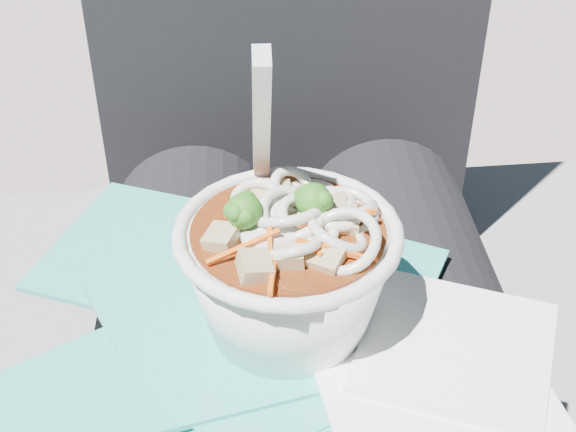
{
  "coord_description": "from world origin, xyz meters",
  "views": [
    {
      "loc": [
        -0.04,
        -0.41,
        1.01
      ],
      "look_at": [
        -0.02,
        -0.03,
        0.73
      ],
      "focal_mm": 50.0,
      "sensor_mm": 36.0,
      "label": 1
    }
  ],
  "objects": [
    {
      "name": "plastic_bag",
      "position": [
        -0.03,
        -0.03,
        0.64
      ],
      "size": [
        0.36,
        0.36,
        0.02
      ],
      "color": "teal",
      "rests_on": "lap"
    },
    {
      "name": "person_body",
      "position": [
        0.0,
        0.09,
        0.57
      ],
      "size": [
        0.34,
        0.94,
        1.02
      ],
      "color": "black",
      "rests_on": "ground"
    },
    {
      "name": "udon_bowl",
      "position": [
        -0.02,
        -0.03,
        0.7
      ],
      "size": [
        0.15,
        0.15,
        0.19
      ],
      "color": "white",
      "rests_on": "plastic_bag"
    },
    {
      "name": "napkins",
      "position": [
        0.07,
        -0.09,
        0.65
      ],
      "size": [
        0.17,
        0.2,
        0.01
      ],
      "color": "white",
      "rests_on": "plastic_bag"
    },
    {
      "name": "lap",
      "position": [
        0.0,
        0.0,
        0.55
      ],
      "size": [
        0.33,
        0.48,
        0.15
      ],
      "color": "black",
      "rests_on": "stone_ledge"
    }
  ]
}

